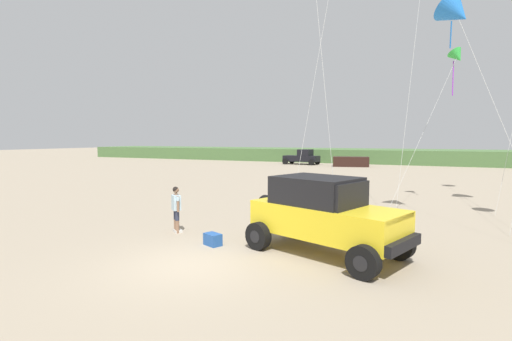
{
  "coord_description": "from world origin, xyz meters",
  "views": [
    {
      "loc": [
        5.65,
        -8.2,
        3.38
      ],
      "look_at": [
        0.3,
        3.53,
        2.28
      ],
      "focal_mm": 26.23,
      "sensor_mm": 36.0,
      "label": 1
    }
  ],
  "objects": [
    {
      "name": "distant_sedan",
      "position": [
        -2.62,
        37.65,
        0.6
      ],
      "size": [
        4.46,
        2.55,
        1.2
      ],
      "primitive_type": "cube",
      "rotation": [
        0.0,
        0.0,
        0.21
      ],
      "color": "black",
      "rests_on": "ground_plane"
    },
    {
      "name": "kite_yellow_diamond",
      "position": [
        6.51,
        8.44,
        8.19
      ],
      "size": [
        3.58,
        4.79,
        9.05
      ],
      "color": "blue",
      "rests_on": "ground_plane"
    },
    {
      "name": "distant_pickup",
      "position": [
        -9.17,
        39.05,
        0.94
      ],
      "size": [
        4.77,
        2.8,
        1.98
      ],
      "color": "black",
      "rests_on": "ground_plane"
    },
    {
      "name": "kite_pink_ribbon",
      "position": [
        6.91,
        13.49,
        7.48
      ],
      "size": [
        3.21,
        6.45,
        7.99
      ],
      "color": "green",
      "rests_on": "ground_plane"
    },
    {
      "name": "person_watching",
      "position": [
        -2.46,
        2.68,
        0.94
      ],
      "size": [
        0.51,
        0.46,
        1.67
      ],
      "color": "#8C664C",
      "rests_on": "ground_plane"
    },
    {
      "name": "jeep",
      "position": [
        3.0,
        2.41,
        1.2
      ],
      "size": [
        5.0,
        3.68,
        2.26
      ],
      "color": "yellow",
      "rests_on": "ground_plane"
    },
    {
      "name": "cooler_box",
      "position": [
        -0.42,
        1.8,
        0.19
      ],
      "size": [
        0.66,
        0.55,
        0.38
      ],
      "primitive_type": "cube",
      "rotation": [
        0.0,
        0.0,
        -0.41
      ],
      "color": "#23519E",
      "rests_on": "ground_plane"
    },
    {
      "name": "ground_plane",
      "position": [
        0.0,
        0.0,
        0.0
      ],
      "size": [
        220.0,
        220.0,
        0.0
      ],
      "primitive_type": "plane",
      "color": "gray"
    },
    {
      "name": "dune_ridge",
      "position": [
        -4.86,
        47.62,
        0.93
      ],
      "size": [
        90.0,
        9.92,
        1.86
      ],
      "primitive_type": "cube",
      "color": "#4C703D",
      "rests_on": "ground_plane"
    }
  ]
}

